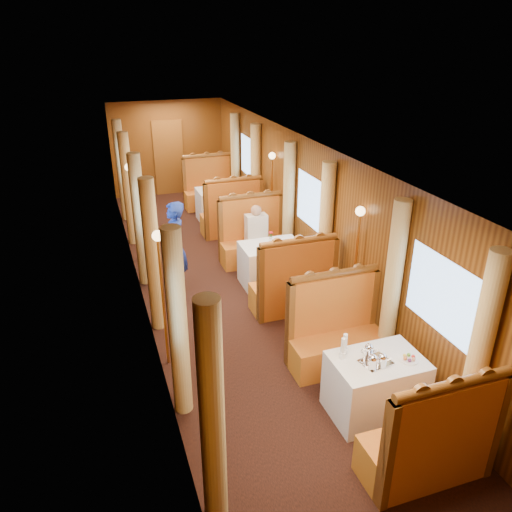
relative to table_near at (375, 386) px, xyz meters
name	(u,v)px	position (x,y,z in m)	size (l,w,h in m)	color
floor	(231,289)	(-0.75, 3.50, -0.38)	(3.00, 12.00, 0.01)	black
ceiling	(228,148)	(-0.75, 3.50, 2.12)	(3.00, 12.00, 0.01)	silver
wall_far	(168,148)	(-0.75, 9.50, 0.88)	(3.00, 2.50, 0.01)	brown
wall_left	(138,234)	(-2.25, 3.50, 0.88)	(12.00, 2.50, 0.01)	brown
wall_right	(312,213)	(0.75, 3.50, 0.88)	(12.00, 2.50, 0.01)	brown
doorway_far	(169,158)	(-0.75, 9.47, 0.62)	(0.80, 0.04, 2.00)	brown
table_near	(375,386)	(0.00, 0.00, 0.00)	(1.05, 0.72, 0.75)	white
banquette_near_fwd	(430,445)	(0.00, -1.01, 0.05)	(1.30, 0.55, 1.34)	#AD3D13
banquette_near_aft	(336,336)	(0.00, 1.01, 0.05)	(1.30, 0.55, 1.34)	#AD3D13
table_mid	(271,264)	(0.00, 3.50, 0.00)	(1.05, 0.72, 0.75)	white
banquette_mid_fwd	(293,287)	(0.00, 2.49, 0.05)	(1.30, 0.55, 1.34)	#AD3D13
banquette_mid_aft	(253,241)	(0.00, 4.51, 0.05)	(1.30, 0.55, 1.34)	#AD3D13
table_far	(220,204)	(0.00, 7.00, 0.00)	(1.05, 0.72, 0.75)	white
banquette_far_fwd	(232,216)	(0.00, 5.99, 0.05)	(1.30, 0.55, 1.34)	#AD3D13
banquette_far_aft	(210,191)	(0.00, 8.01, 0.05)	(1.30, 0.55, 1.34)	#AD3D13
tea_tray	(376,362)	(-0.06, -0.04, 0.38)	(0.34, 0.26, 0.01)	silver
teapot_left	(372,364)	(-0.17, -0.13, 0.45)	(0.18, 0.13, 0.15)	silver
teapot_right	(382,362)	(-0.04, -0.13, 0.44)	(0.17, 0.13, 0.14)	silver
teapot_back	(369,352)	(-0.08, 0.08, 0.44)	(0.16, 0.12, 0.13)	silver
fruit_plate	(409,359)	(0.32, -0.12, 0.39)	(0.21, 0.21, 0.05)	white
cup_inboard	(343,350)	(-0.38, 0.16, 0.48)	(0.08, 0.08, 0.26)	white
cup_outboard	(345,346)	(-0.32, 0.23, 0.48)	(0.08, 0.08, 0.26)	white
rose_vase_mid	(271,235)	(-0.01, 3.51, 0.55)	(0.06, 0.06, 0.36)	silver
rose_vase_far	(218,182)	(-0.03, 6.99, 0.55)	(0.06, 0.06, 0.36)	silver
window_left_near	(180,345)	(-2.24, 0.00, 1.07)	(1.20, 0.90, 0.01)	#81ADE3
curtain_left_near_a	(212,420)	(-2.13, -0.78, 0.80)	(0.22, 0.22, 2.35)	#E1C173
curtain_left_near_b	(178,325)	(-2.13, 0.78, 0.80)	(0.22, 0.22, 2.35)	#E1C173
window_right_near	(442,296)	(0.74, 0.00, 1.07)	(1.20, 0.90, 0.01)	#81ADE3
curtain_right_near_a	(479,357)	(0.63, -0.78, 0.80)	(0.22, 0.22, 2.35)	#E1C173
curtain_right_near_b	(392,288)	(0.63, 0.78, 0.80)	(0.22, 0.22, 2.35)	#E1C173
window_left_mid	(137,222)	(-2.24, 3.50, 1.07)	(1.20, 0.90, 0.01)	#81ADE3
curtain_left_mid_a	(153,257)	(-2.13, 2.72, 0.80)	(0.22, 0.22, 2.35)	#E1C173
curtain_left_mid_b	(140,221)	(-2.13, 4.28, 0.80)	(0.22, 0.22, 2.35)	#E1C173
window_right_mid	(312,202)	(0.74, 3.50, 1.07)	(1.20, 0.90, 0.01)	#81ADE3
curtain_right_mid_a	(325,234)	(0.63, 2.72, 0.80)	(0.22, 0.22, 2.35)	#E1C173
curtain_right_mid_b	(289,204)	(0.63, 4.28, 0.80)	(0.22, 0.22, 2.35)	#E1C173
window_left_far	(118,168)	(-2.24, 7.00, 1.07)	(1.20, 0.90, 0.01)	#81ADE3
curtain_left_far_a	(128,190)	(-2.13, 6.22, 0.80)	(0.22, 0.22, 2.35)	#E1C173
curtain_left_far_b	(122,171)	(-2.13, 7.78, 0.80)	(0.22, 0.22, 2.35)	#E1C173
window_right_far	(249,157)	(0.74, 7.00, 1.07)	(1.20, 0.90, 0.01)	#81ADE3
curtain_right_far_a	(256,178)	(0.63, 6.22, 0.80)	(0.22, 0.22, 2.35)	#E1C173
curtain_right_far_b	(235,162)	(0.63, 7.78, 0.80)	(0.22, 0.22, 2.35)	#E1C173
sconce_left_fore	(161,272)	(-2.15, 1.75, 1.01)	(0.14, 0.14, 1.95)	#BF8C3F
sconce_right_fore	(357,244)	(0.65, 1.75, 1.01)	(0.14, 0.14, 1.95)	#BF8C3F
sconce_left_aft	(131,193)	(-2.15, 5.25, 1.01)	(0.14, 0.14, 1.95)	#BF8C3F
sconce_right_aft	(272,180)	(0.65, 5.25, 1.01)	(0.14, 0.14, 1.95)	#BF8C3F
steward	(175,248)	(-1.63, 3.78, 0.43)	(0.59, 0.39, 1.62)	navy
passenger	(257,229)	(0.00, 4.30, 0.37)	(0.40, 0.44, 0.76)	beige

